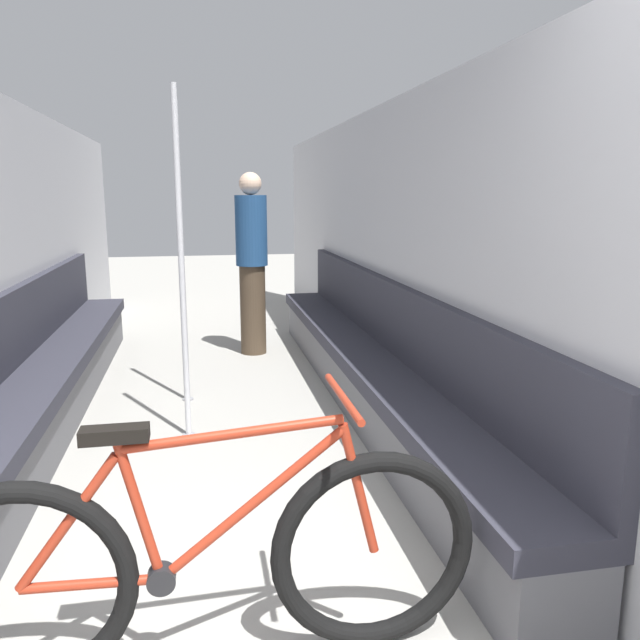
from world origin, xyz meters
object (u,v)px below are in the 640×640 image
at_px(bench_seat_row_left, 41,384).
at_px(grab_pole_far, 182,273).
at_px(bicycle, 205,564).
at_px(bench_seat_row_right, 369,367).
at_px(grab_pole_near, 182,261).
at_px(passenger_standing, 252,262).

height_order(bench_seat_row_left, grab_pole_far, grab_pole_far).
distance_m(bench_seat_row_left, bicycle, 2.57).
xyz_separation_m(bench_seat_row_left, bench_seat_row_right, (2.22, 0.00, 0.00)).
xyz_separation_m(bench_seat_row_right, bicycle, (-1.19, -2.36, 0.07)).
bearing_deg(bench_seat_row_left, grab_pole_near, 23.74).
height_order(bicycle, grab_pole_far, grab_pole_far).
height_order(bicycle, grab_pole_near, grab_pole_near).
bearing_deg(bench_seat_row_left, bicycle, -66.41).
bearing_deg(bicycle, bench_seat_row_left, 100.81).
relative_size(bicycle, passenger_standing, 1.05).
bearing_deg(bicycle, grab_pole_near, 79.42).
height_order(bench_seat_row_right, grab_pole_near, grab_pole_near).
distance_m(bicycle, grab_pole_near, 2.85).
relative_size(bench_seat_row_left, grab_pole_far, 2.40).
xyz_separation_m(bicycle, grab_pole_near, (-0.11, 2.76, 0.68)).
relative_size(bench_seat_row_left, bench_seat_row_right, 1.00).
bearing_deg(bench_seat_row_left, bench_seat_row_right, 0.00).
bearing_deg(bench_seat_row_left, passenger_standing, 48.54).
relative_size(bench_seat_row_right, passenger_standing, 3.00).
bearing_deg(bicycle, bench_seat_row_right, 50.46).
bearing_deg(passenger_standing, bicycle, 4.47).
distance_m(bench_seat_row_right, grab_pole_near, 1.55).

